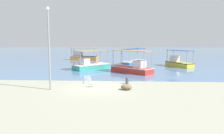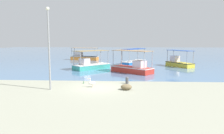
# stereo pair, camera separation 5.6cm
# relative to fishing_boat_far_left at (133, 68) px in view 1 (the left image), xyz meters

# --- Properties ---
(ground) EXTENTS (120.00, 120.00, 0.00)m
(ground) POSITION_rel_fishing_boat_far_left_xyz_m (-3.33, -8.58, -0.62)
(ground) COLOR gray
(harbor_water) EXTENTS (110.00, 90.00, 0.00)m
(harbor_water) POSITION_rel_fishing_boat_far_left_xyz_m (-3.33, 39.42, -0.62)
(harbor_water) COLOR #51769F
(harbor_water) RESTS_ON ground
(fishing_boat_far_left) EXTENTS (5.31, 4.87, 2.72)m
(fishing_boat_far_left) POSITION_rel_fishing_boat_far_left_xyz_m (0.00, 0.00, 0.00)
(fishing_boat_far_left) COLOR red
(fishing_boat_far_left) RESTS_ON harbor_water
(fishing_boat_near_right) EXTENTS (5.64, 2.69, 2.41)m
(fishing_boat_near_right) POSITION_rel_fishing_boat_far_left_xyz_m (-9.09, 15.94, 0.04)
(fishing_boat_near_right) COLOR orange
(fishing_boat_near_right) RESTS_ON harbor_water
(fishing_boat_outer) EXTENTS (4.26, 5.89, 2.56)m
(fishing_boat_outer) POSITION_rel_fishing_boat_far_left_xyz_m (0.49, 8.81, -0.12)
(fishing_boat_outer) COLOR #2167B5
(fishing_boat_outer) RESTS_ON harbor_water
(fishing_boat_near_left) EXTENTS (3.64, 4.69, 2.45)m
(fishing_boat_near_left) POSITION_rel_fishing_boat_far_left_xyz_m (7.13, 6.48, -0.01)
(fishing_boat_near_left) COLOR gold
(fishing_boat_near_left) RESTS_ON harbor_water
(fishing_boat_far_right) EXTENTS (5.01, 4.95, 2.55)m
(fishing_boat_far_right) POSITION_rel_fishing_boat_far_left_xyz_m (-5.67, 2.86, -0.03)
(fishing_boat_far_right) COLOR teal
(fishing_boat_far_right) RESTS_ON harbor_water
(pelican) EXTENTS (0.80, 0.41, 0.80)m
(pelican) POSITION_rel_fishing_boat_far_left_xyz_m (-3.84, -8.39, -0.24)
(pelican) COLOR #E0997A
(pelican) RESTS_ON ground
(lamp_post) EXTENTS (0.28, 0.28, 6.60)m
(lamp_post) POSITION_rel_fishing_boat_far_left_xyz_m (-7.10, -9.46, 3.05)
(lamp_post) COLOR gray
(lamp_post) RESTS_ON ground
(mooring_bollard) EXTENTS (0.30, 0.30, 0.65)m
(mooring_bollard) POSITION_rel_fishing_boat_far_left_xyz_m (-0.80, -6.68, -0.27)
(mooring_bollard) COLOR #47474C
(mooring_bollard) RESTS_ON ground
(net_pile) EXTENTS (0.91, 0.78, 0.47)m
(net_pile) POSITION_rel_fishing_boat_far_left_xyz_m (-0.89, -9.21, -0.38)
(net_pile) COLOR brown
(net_pile) RESTS_ON ground
(glass_bottle) EXTENTS (0.07, 0.07, 0.27)m
(glass_bottle) POSITION_rel_fishing_boat_far_left_xyz_m (-4.82, -6.97, -0.51)
(glass_bottle) COLOR #3F7F4C
(glass_bottle) RESTS_ON ground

